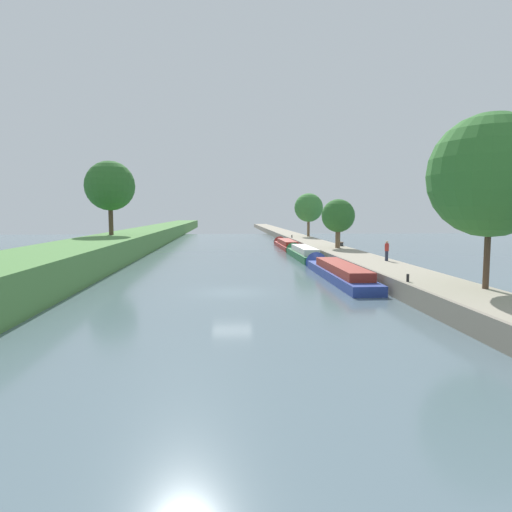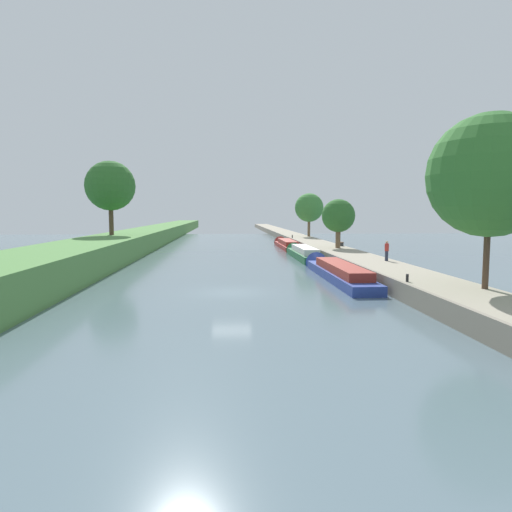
# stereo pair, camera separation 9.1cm
# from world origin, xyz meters

# --- Properties ---
(ground_plane) EXTENTS (160.00, 160.00, 0.00)m
(ground_plane) POSITION_xyz_m (0.00, 0.00, 0.00)
(ground_plane) COLOR slate
(left_grassy_bank) EXTENTS (6.68, 260.00, 2.37)m
(left_grassy_bank) POSITION_xyz_m (-13.15, 0.00, 1.18)
(left_grassy_bank) COLOR #518442
(left_grassy_bank) RESTS_ON ground_plane
(right_towpath) EXTENTS (4.05, 260.00, 1.07)m
(right_towpath) POSITION_xyz_m (11.83, 0.00, 0.53)
(right_towpath) COLOR #9E937F
(right_towpath) RESTS_ON ground_plane
(stone_quay) EXTENTS (0.25, 260.00, 1.12)m
(stone_quay) POSITION_xyz_m (9.68, 0.00, 0.56)
(stone_quay) COLOR gray
(stone_quay) RESTS_ON ground_plane
(narrowboat_blue) EXTENTS (2.13, 16.31, 2.02)m
(narrowboat_blue) POSITION_xyz_m (8.17, 5.92, 0.52)
(narrowboat_blue) COLOR #283D93
(narrowboat_blue) RESTS_ON ground_plane
(narrowboat_green) EXTENTS (1.95, 13.79, 1.94)m
(narrowboat_green) POSITION_xyz_m (8.15, 21.50, 0.57)
(narrowboat_green) COLOR #1E6033
(narrowboat_green) RESTS_ON ground_plane
(narrowboat_red) EXTENTS (2.04, 14.89, 1.94)m
(narrowboat_red) POSITION_xyz_m (8.29, 36.77, 0.48)
(narrowboat_red) COLOR maroon
(narrowboat_red) RESTS_ON ground_plane
(tree_rightbank_near) EXTENTS (6.37, 6.37, 9.08)m
(tree_rightbank_near) POSITION_xyz_m (13.24, -5.85, 6.96)
(tree_rightbank_near) COLOR #4C3828
(tree_rightbank_near) RESTS_ON right_towpath
(tree_rightbank_midnear) EXTENTS (3.72, 3.72, 5.49)m
(tree_rightbank_midnear) POSITION_xyz_m (12.26, 22.09, 4.67)
(tree_rightbank_midnear) COLOR brown
(tree_rightbank_midnear) RESTS_ON right_towpath
(tree_rightbank_midfar) EXTENTS (4.74, 4.74, 7.16)m
(tree_rightbank_midfar) POSITION_xyz_m (13.43, 46.89, 5.84)
(tree_rightbank_midfar) COLOR brown
(tree_rightbank_midfar) RESTS_ON right_towpath
(tree_leftbank_downstream) EXTENTS (5.90, 5.90, 8.81)m
(tree_leftbank_downstream) POSITION_xyz_m (-14.08, 27.37, 8.21)
(tree_leftbank_downstream) COLOR #4C3828
(tree_leftbank_downstream) RESTS_ON left_grassy_bank
(person_walking) EXTENTS (0.34, 0.34, 1.66)m
(person_walking) POSITION_xyz_m (12.91, 8.12, 1.94)
(person_walking) COLOR #282D42
(person_walking) RESTS_ON right_towpath
(mooring_bollard_near) EXTENTS (0.16, 0.16, 0.45)m
(mooring_bollard_near) POSITION_xyz_m (10.11, -3.23, 1.29)
(mooring_bollard_near) COLOR black
(mooring_bollard_near) RESTS_ON right_towpath
(mooring_bollard_far) EXTENTS (0.16, 0.16, 0.45)m
(mooring_bollard_far) POSITION_xyz_m (10.11, 43.05, 1.29)
(mooring_bollard_far) COLOR black
(mooring_bollard_far) RESTS_ON right_towpath
(park_bench) EXTENTS (0.44, 1.50, 0.47)m
(park_bench) POSITION_xyz_m (13.40, 25.42, 1.42)
(park_bench) COLOR #333338
(park_bench) RESTS_ON right_towpath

